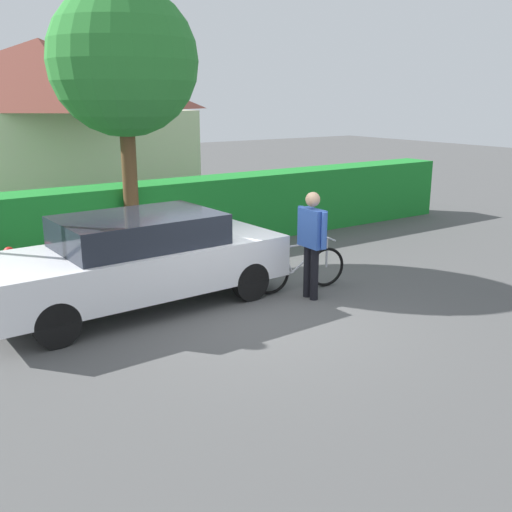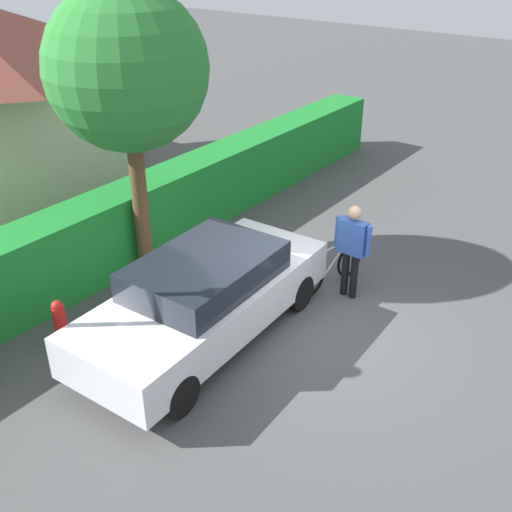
{
  "view_description": "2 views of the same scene",
  "coord_description": "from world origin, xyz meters",
  "px_view_note": "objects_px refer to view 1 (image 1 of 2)",
  "views": [
    {
      "loc": [
        -4.65,
        -6.89,
        3.13
      ],
      "look_at": [
        0.29,
        0.34,
        0.76
      ],
      "focal_mm": 41.43,
      "sensor_mm": 36.0,
      "label": 1
    },
    {
      "loc": [
        -7.06,
        -4.06,
        5.77
      ],
      "look_at": [
        -0.58,
        0.77,
        1.3
      ],
      "focal_mm": 42.47,
      "sensor_mm": 36.0,
      "label": 2
    }
  ],
  "objects_px": {
    "tree_kerbside": "(123,63)",
    "bicycle": "(299,269)",
    "parked_car_near": "(138,259)",
    "person_rider": "(312,237)",
    "fire_hydrant": "(11,271)"
  },
  "relations": [
    {
      "from": "tree_kerbside",
      "to": "bicycle",
      "type": "bearing_deg",
      "value": -61.2
    },
    {
      "from": "parked_car_near",
      "to": "bicycle",
      "type": "relative_size",
      "value": 2.69
    },
    {
      "from": "parked_car_near",
      "to": "tree_kerbside",
      "type": "distance_m",
      "value": 3.79
    },
    {
      "from": "bicycle",
      "to": "person_rider",
      "type": "distance_m",
      "value": 0.77
    },
    {
      "from": "parked_car_near",
      "to": "fire_hydrant",
      "type": "height_order",
      "value": "parked_car_near"
    },
    {
      "from": "bicycle",
      "to": "parked_car_near",
      "type": "bearing_deg",
      "value": 162.56
    },
    {
      "from": "parked_car_near",
      "to": "fire_hydrant",
      "type": "bearing_deg",
      "value": 132.61
    },
    {
      "from": "fire_hydrant",
      "to": "tree_kerbside",
      "type": "bearing_deg",
      "value": 13.81
    },
    {
      "from": "parked_car_near",
      "to": "tree_kerbside",
      "type": "bearing_deg",
      "value": 69.09
    },
    {
      "from": "bicycle",
      "to": "fire_hydrant",
      "type": "xyz_separation_m",
      "value": [
        -4.0,
        2.42,
        0.04
      ]
    },
    {
      "from": "parked_car_near",
      "to": "tree_kerbside",
      "type": "height_order",
      "value": "tree_kerbside"
    },
    {
      "from": "person_rider",
      "to": "fire_hydrant",
      "type": "distance_m",
      "value": 4.87
    },
    {
      "from": "bicycle",
      "to": "tree_kerbside",
      "type": "distance_m",
      "value": 4.78
    },
    {
      "from": "bicycle",
      "to": "tree_kerbside",
      "type": "relative_size",
      "value": 0.34
    },
    {
      "from": "tree_kerbside",
      "to": "fire_hydrant",
      "type": "bearing_deg",
      "value": -166.19
    }
  ]
}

